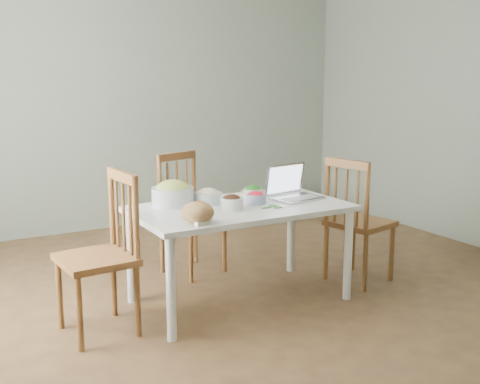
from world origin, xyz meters
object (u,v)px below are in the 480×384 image
chair_right (360,220)px  chair_left (96,255)px  bowl_squash (173,193)px  bread_boule (198,212)px  chair_far (193,214)px  dining_table (240,254)px  laptop (298,183)px

chair_right → chair_left: bearing=75.4°
bowl_squash → chair_right: bearing=-13.4°
chair_right → bread_boule: chair_right is taller
chair_right → bowl_squash: size_ratio=3.30×
chair_far → bowl_squash: bearing=-145.4°
dining_table → bowl_squash: bowl_squash is taller
chair_far → bread_boule: size_ratio=4.72×
chair_right → laptop: size_ratio=2.77×
bowl_squash → chair_far: bearing=51.8°
laptop → dining_table: bearing=170.0°
dining_table → bread_boule: (-0.47, -0.29, 0.42)m
dining_table → chair_right: 1.05m
chair_right → laptop: (-0.56, 0.07, 0.34)m
chair_left → bowl_squash: chair_left is taller
chair_left → laptop: 1.57m
bowl_squash → bread_boule: bearing=-97.2°
bread_boule → bowl_squash: (0.07, 0.55, 0.02)m
bowl_squash → chair_left: bearing=-156.8°
chair_far → chair_left: size_ratio=0.96×
chair_right → laptop: bearing=70.3°
bowl_squash → laptop: laptop is taller
bread_boule → bowl_squash: 0.55m
chair_left → bowl_squash: 0.76m
chair_right → bowl_squash: (-1.44, 0.34, 0.30)m
chair_left → bowl_squash: (0.65, 0.28, 0.28)m
dining_table → chair_right: (1.04, -0.09, 0.14)m
chair_far → chair_right: bearing=-54.8°
chair_left → laptop: size_ratio=2.87×
dining_table → bowl_squash: size_ratio=5.02×
laptop → chair_left: bearing=172.6°
chair_left → chair_right: bearing=84.4°
chair_left → bowl_squash: size_ratio=3.42×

